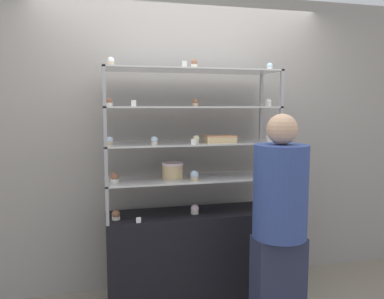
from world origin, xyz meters
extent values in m
plane|color=gray|center=(0.00, 0.00, 0.00)|extent=(20.00, 20.00, 0.00)
cube|color=gray|center=(0.00, 0.35, 1.30)|extent=(8.00, 0.05, 2.60)
cube|color=black|center=(0.00, 0.00, 0.37)|extent=(1.39, 0.42, 0.75)
cube|color=#99999E|center=(-0.68, 0.20, 0.89)|extent=(0.02, 0.02, 0.29)
cube|color=#99999E|center=(0.68, 0.20, 0.89)|extent=(0.02, 0.02, 0.29)
cube|color=#99999E|center=(-0.68, -0.20, 0.89)|extent=(0.02, 0.02, 0.29)
cube|color=#99999E|center=(0.68, -0.20, 0.89)|extent=(0.02, 0.02, 0.29)
cube|color=silver|center=(0.00, 0.00, 1.03)|extent=(1.39, 0.42, 0.01)
cube|color=#99999E|center=(-0.68, 0.20, 1.18)|extent=(0.02, 0.02, 0.29)
cube|color=#99999E|center=(0.68, 0.20, 1.18)|extent=(0.02, 0.02, 0.29)
cube|color=#99999E|center=(-0.68, -0.20, 1.18)|extent=(0.02, 0.02, 0.29)
cube|color=#99999E|center=(0.68, -0.20, 1.18)|extent=(0.02, 0.02, 0.29)
cube|color=silver|center=(0.00, 0.00, 1.32)|extent=(1.39, 0.42, 0.01)
cube|color=#99999E|center=(-0.68, 0.20, 1.47)|extent=(0.02, 0.02, 0.29)
cube|color=#99999E|center=(0.68, 0.20, 1.47)|extent=(0.02, 0.02, 0.29)
cube|color=#99999E|center=(-0.68, -0.20, 1.47)|extent=(0.02, 0.02, 0.29)
cube|color=#99999E|center=(0.68, -0.20, 1.47)|extent=(0.02, 0.02, 0.29)
cube|color=silver|center=(0.00, 0.00, 1.61)|extent=(1.39, 0.42, 0.01)
cube|color=#99999E|center=(-0.68, 0.20, 1.76)|extent=(0.02, 0.02, 0.29)
cube|color=#99999E|center=(0.68, 0.20, 1.76)|extent=(0.02, 0.02, 0.29)
cube|color=#99999E|center=(-0.68, -0.20, 1.76)|extent=(0.02, 0.02, 0.29)
cube|color=#99999E|center=(0.68, -0.20, 1.76)|extent=(0.02, 0.02, 0.29)
cube|color=silver|center=(0.00, 0.00, 1.90)|extent=(1.39, 0.42, 0.01)
cylinder|color=#DBBC84|center=(-0.16, 0.01, 1.09)|extent=(0.17, 0.17, 0.11)
cylinder|color=silver|center=(-0.16, 0.01, 1.16)|extent=(0.17, 0.17, 0.02)
cube|color=#DBBC84|center=(0.22, -0.05, 1.35)|extent=(0.24, 0.16, 0.05)
cube|color=#E5996B|center=(0.22, -0.05, 1.38)|extent=(0.25, 0.17, 0.01)
cylinder|color=beige|center=(-0.62, -0.06, 0.76)|extent=(0.06, 0.06, 0.03)
sphere|color=#8C5B42|center=(-0.62, -0.06, 0.79)|extent=(0.07, 0.07, 0.07)
cylinder|color=beige|center=(0.01, -0.05, 0.76)|extent=(0.06, 0.06, 0.03)
sphere|color=silver|center=(0.01, -0.05, 0.79)|extent=(0.07, 0.07, 0.07)
cylinder|color=#CCB28C|center=(0.64, -0.04, 0.76)|extent=(0.06, 0.06, 0.03)
sphere|color=#8C5B42|center=(0.64, -0.04, 0.79)|extent=(0.07, 0.07, 0.07)
cube|color=white|center=(-0.46, -0.19, 0.77)|extent=(0.04, 0.00, 0.04)
cylinder|color=white|center=(-0.62, -0.05, 1.05)|extent=(0.06, 0.06, 0.03)
sphere|color=#8C5B42|center=(-0.62, -0.05, 1.09)|extent=(0.07, 0.07, 0.07)
cylinder|color=#CCB28C|center=(-0.01, -0.11, 1.05)|extent=(0.06, 0.06, 0.03)
sphere|color=silver|center=(-0.01, -0.11, 1.09)|extent=(0.07, 0.07, 0.07)
cylinder|color=#CCB28C|center=(0.64, -0.10, 1.05)|extent=(0.06, 0.06, 0.03)
sphere|color=#8C5B42|center=(0.64, -0.10, 1.09)|extent=(0.07, 0.07, 0.07)
cube|color=white|center=(0.49, -0.19, 1.06)|extent=(0.04, 0.00, 0.04)
cylinder|color=#CCB28C|center=(-0.65, -0.04, 1.34)|extent=(0.05, 0.05, 0.02)
sphere|color=silver|center=(-0.65, -0.04, 1.37)|extent=(0.05, 0.05, 0.05)
cylinder|color=beige|center=(-0.32, -0.10, 1.34)|extent=(0.05, 0.05, 0.02)
sphere|color=silver|center=(-0.32, -0.10, 1.37)|extent=(0.05, 0.05, 0.05)
cylinder|color=beige|center=(0.01, -0.08, 1.34)|extent=(0.05, 0.05, 0.02)
sphere|color=#F4EAB2|center=(0.01, -0.08, 1.37)|extent=(0.05, 0.05, 0.05)
cylinder|color=white|center=(0.64, -0.08, 1.34)|extent=(0.05, 0.05, 0.02)
sphere|color=white|center=(0.64, -0.08, 1.37)|extent=(0.05, 0.05, 0.05)
cube|color=white|center=(-0.04, -0.19, 1.35)|extent=(0.04, 0.00, 0.04)
cylinder|color=white|center=(-0.65, -0.11, 1.63)|extent=(0.04, 0.04, 0.03)
sphere|color=#8C5B42|center=(-0.65, -0.11, 1.66)|extent=(0.05, 0.05, 0.05)
cylinder|color=#CCB28C|center=(0.01, -0.05, 1.63)|extent=(0.04, 0.04, 0.03)
sphere|color=#8C5B42|center=(0.01, -0.05, 1.66)|extent=(0.05, 0.05, 0.05)
cylinder|color=white|center=(0.64, -0.04, 1.63)|extent=(0.04, 0.04, 0.03)
sphere|color=white|center=(0.64, -0.04, 1.66)|extent=(0.05, 0.05, 0.05)
cube|color=white|center=(-0.48, -0.19, 1.64)|extent=(0.04, 0.00, 0.04)
cylinder|color=#CCB28C|center=(-0.63, -0.09, 1.92)|extent=(0.05, 0.05, 0.03)
sphere|color=white|center=(-0.63, -0.09, 1.95)|extent=(0.05, 0.05, 0.05)
cylinder|color=beige|center=(-0.01, -0.11, 1.92)|extent=(0.05, 0.05, 0.03)
sphere|color=#8C5B42|center=(-0.01, -0.11, 1.95)|extent=(0.05, 0.05, 0.05)
cylinder|color=white|center=(0.65, -0.03, 1.92)|extent=(0.05, 0.05, 0.03)
sphere|color=silver|center=(0.65, -0.03, 1.95)|extent=(0.05, 0.05, 0.05)
cube|color=white|center=(-0.10, -0.19, 1.93)|extent=(0.04, 0.00, 0.04)
cube|color=#282D47|center=(0.45, -0.66, 0.36)|extent=(0.35, 0.19, 0.73)
cylinder|color=#33478C|center=(0.45, -0.66, 1.05)|extent=(0.37, 0.37, 0.63)
sphere|color=tan|center=(0.45, -0.66, 1.47)|extent=(0.21, 0.21, 0.21)
camera|label=1|loc=(-0.71, -2.92, 1.61)|focal=35.00mm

